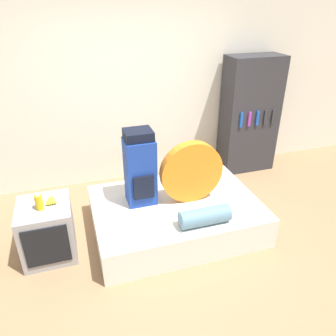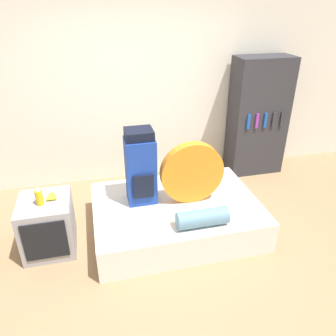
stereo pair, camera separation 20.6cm
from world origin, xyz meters
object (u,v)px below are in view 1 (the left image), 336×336
object	(u,v)px
backpack	(140,168)
bookshelf	(250,115)
television	(48,230)
tent_bag	(191,172)
canister	(39,202)
sleeping_roll	(205,216)

from	to	relation	value
backpack	bookshelf	bearing A→B (deg)	27.75
backpack	television	distance (m)	1.15
tent_bag	canister	size ratio (longest dim) A/B	4.07
sleeping_roll	canister	distance (m)	1.63
sleeping_roll	backpack	bearing A→B (deg)	129.86
tent_bag	bookshelf	size ratio (longest dim) A/B	0.41
tent_bag	bookshelf	distance (m)	1.79
backpack	bookshelf	world-z (taller)	bookshelf
canister	sleeping_roll	bearing A→B (deg)	-14.97
backpack	tent_bag	bearing A→B (deg)	-14.46
television	canister	world-z (taller)	canister
tent_bag	canister	world-z (taller)	tent_bag
sleeping_roll	television	size ratio (longest dim) A/B	0.89
television	bookshelf	xyz separation A→B (m)	(2.94, 1.16, 0.56)
bookshelf	sleeping_roll	bearing A→B (deg)	-130.73
sleeping_roll	television	bearing A→B (deg)	163.30
backpack	tent_bag	world-z (taller)	backpack
bookshelf	backpack	bearing A→B (deg)	-152.25
sleeping_roll	tent_bag	bearing A→B (deg)	86.42
backpack	canister	xyz separation A→B (m)	(-1.05, -0.20, -0.10)
television	sleeping_roll	bearing A→B (deg)	-16.70
tent_bag	bookshelf	world-z (taller)	bookshelf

